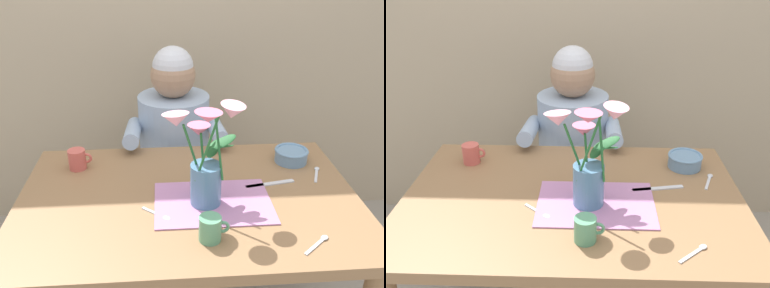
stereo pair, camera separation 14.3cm
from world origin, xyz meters
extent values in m
cube|color=tan|center=(0.00, 1.05, 1.25)|extent=(4.00, 0.10, 2.50)
cube|color=olive|center=(0.00, 0.00, 0.72)|extent=(1.20, 0.80, 0.04)
cylinder|color=olive|center=(-0.54, 0.34, 0.35)|extent=(0.06, 0.06, 0.70)
cylinder|color=olive|center=(0.54, 0.34, 0.35)|extent=(0.06, 0.06, 0.70)
cylinder|color=#4C4C56|center=(-0.03, 0.62, 0.20)|extent=(0.30, 0.30, 0.40)
cylinder|color=#99ADC6|center=(-0.03, 0.62, 0.65)|extent=(0.34, 0.34, 0.50)
sphere|color=#A37A5B|center=(-0.03, 0.62, 1.00)|extent=(0.21, 0.21, 0.21)
sphere|color=silver|center=(-0.03, 0.62, 1.04)|extent=(0.19, 0.19, 0.19)
cylinder|color=#99ADC6|center=(-0.22, 0.48, 0.78)|extent=(0.07, 0.33, 0.12)
cylinder|color=#99ADC6|center=(0.16, 0.48, 0.78)|extent=(0.07, 0.33, 0.12)
cube|color=#B275A3|center=(0.08, -0.05, 0.74)|extent=(0.40, 0.28, 0.00)
cylinder|color=teal|center=(0.06, -0.05, 0.81)|extent=(0.10, 0.10, 0.15)
cylinder|color=#23602D|center=(0.10, -0.05, 0.96)|extent=(0.03, 0.09, 0.22)
cone|color=pink|center=(0.13, -0.05, 1.07)|extent=(0.12, 0.12, 0.06)
sphere|color=#E5D14C|center=(0.13, -0.05, 1.08)|extent=(0.02, 0.02, 0.02)
cylinder|color=#23602D|center=(0.05, -0.02, 0.92)|extent=(0.02, 0.03, 0.14)
cone|color=#DB6684|center=(0.04, 0.02, 0.99)|extent=(0.09, 0.10, 0.04)
sphere|color=#E5D14C|center=(0.04, 0.02, 0.99)|extent=(0.02, 0.02, 0.02)
cylinder|color=#23602D|center=(0.01, -0.06, 0.95)|extent=(0.06, 0.06, 0.20)
cone|color=pink|center=(-0.04, -0.06, 1.06)|extent=(0.12, 0.12, 0.05)
sphere|color=#E5D14C|center=(-0.04, -0.06, 1.06)|extent=(0.02, 0.02, 0.02)
cylinder|color=#23602D|center=(0.05, -0.08, 0.96)|extent=(0.08, 0.01, 0.23)
cone|color=#DB6684|center=(0.05, -0.11, 1.08)|extent=(0.10, 0.10, 0.04)
sphere|color=#E5D14C|center=(0.05, -0.11, 1.09)|extent=(0.02, 0.02, 0.02)
ellipsoid|color=#23602D|center=(0.11, -0.03, 0.94)|extent=(0.10, 0.07, 0.03)
ellipsoid|color=#23602D|center=(0.09, 0.00, 0.93)|extent=(0.08, 0.10, 0.04)
ellipsoid|color=#23602D|center=(0.11, -0.03, 0.96)|extent=(0.10, 0.06, 0.05)
cylinder|color=#6689A8|center=(0.44, 0.23, 0.77)|extent=(0.13, 0.13, 0.05)
torus|color=#6689A8|center=(0.44, 0.23, 0.79)|extent=(0.14, 0.14, 0.01)
cube|color=silver|center=(0.31, 0.06, 0.74)|extent=(0.19, 0.05, 0.00)
cylinder|color=#CC564C|center=(-0.42, 0.24, 0.78)|extent=(0.07, 0.07, 0.08)
torus|color=#CC564C|center=(-0.39, 0.24, 0.78)|extent=(0.04, 0.01, 0.04)
cylinder|color=#569970|center=(0.05, -0.24, 0.78)|extent=(0.07, 0.07, 0.08)
torus|color=#569970|center=(0.09, -0.24, 0.78)|extent=(0.04, 0.01, 0.04)
cube|color=silver|center=(0.35, -0.30, 0.74)|extent=(0.08, 0.07, 0.00)
ellipsoid|color=silver|center=(0.39, -0.27, 0.74)|extent=(0.03, 0.03, 0.01)
cube|color=silver|center=(-0.12, -0.09, 0.74)|extent=(0.08, 0.07, 0.00)
ellipsoid|color=silver|center=(-0.08, -0.13, 0.74)|extent=(0.03, 0.03, 0.01)
cube|color=silver|center=(0.50, 0.10, 0.74)|extent=(0.05, 0.10, 0.00)
ellipsoid|color=silver|center=(0.52, 0.15, 0.74)|extent=(0.03, 0.03, 0.01)
camera|label=1|loc=(-0.08, -1.23, 1.54)|focal=38.69mm
camera|label=2|loc=(0.06, -1.24, 1.54)|focal=38.69mm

